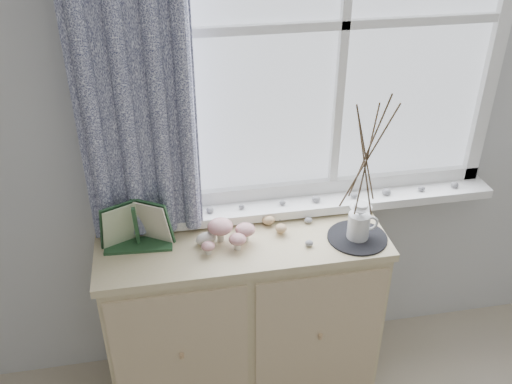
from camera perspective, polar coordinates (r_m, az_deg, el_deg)
The scene contains 8 objects.
sideboard at distance 2.64m, azimuth -1.28°, elevation -12.19°, with size 1.20×0.45×0.85m.
botanical_book at distance 2.29m, azimuth -11.89°, elevation -3.58°, with size 0.31×0.13×0.22m, color #214526, non-canonical shape.
toadstool_cluster at distance 2.31m, azimuth -2.77°, elevation -3.98°, with size 0.23×0.16×0.10m.
wooden_eggs at distance 2.41m, azimuth 1.87°, elevation -3.22°, with size 0.09×0.11×0.06m.
songbird_figurine at distance 2.33m, azimuth -5.04°, elevation -4.60°, with size 0.12×0.05×0.06m, color white, non-canonical shape.
crocheted_doily at distance 2.40m, azimuth 10.09°, elevation -4.50°, with size 0.25×0.25×0.01m, color black.
twig_pitcher at distance 2.20m, azimuth 11.02°, elevation 3.72°, with size 0.25×0.25×0.68m.
sideboard_pebbles at distance 2.41m, azimuth 5.78°, elevation -3.69°, with size 0.33×0.23×0.02m.
Camera 1 is at (-0.44, -0.14, 2.25)m, focal length 40.00 mm.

